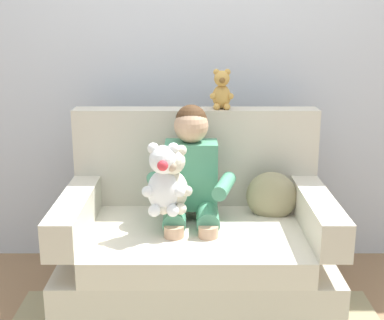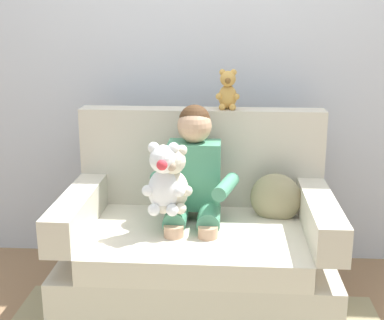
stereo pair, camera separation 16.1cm
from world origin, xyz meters
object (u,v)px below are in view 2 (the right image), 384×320
object	(u,v)px
plush_white	(164,180)
plush_honey_on_backrest	(228,91)
seated_child	(194,181)
plush_cream	(173,180)
throw_pillow	(276,198)
armchair	(198,248)

from	to	relation	value
plush_white	plush_honey_on_backrest	world-z (taller)	plush_honey_on_backrest
plush_honey_on_backrest	plush_white	bearing A→B (deg)	-111.41
seated_child	plush_white	world-z (taller)	seated_child
plush_cream	throw_pillow	distance (m)	0.57
armchair	plush_honey_on_backrest	distance (m)	0.83
seated_child	plush_cream	world-z (taller)	seated_child
seated_child	plush_honey_on_backrest	size ratio (longest dim) A/B	3.91
armchair	plush_honey_on_backrest	xyz separation A→B (m)	(0.13, 0.30, 0.76)
seated_child	plush_white	size ratio (longest dim) A/B	2.45
armchair	plush_cream	xyz separation A→B (m)	(-0.11, -0.12, 0.39)
armchair	plush_cream	distance (m)	0.43
plush_cream	armchair	bearing A→B (deg)	54.16
seated_child	plush_white	xyz separation A→B (m)	(-0.13, -0.16, 0.05)
seated_child	armchair	bearing A→B (deg)	-33.18
plush_cream	plush_honey_on_backrest	size ratio (longest dim) A/B	1.51
plush_cream	throw_pillow	size ratio (longest dim) A/B	1.23
plush_honey_on_backrest	armchair	bearing A→B (deg)	-102.74
plush_white	plush_honey_on_backrest	xyz separation A→B (m)	(0.29, 0.44, 0.36)
armchair	throw_pillow	distance (m)	0.47
seated_child	throw_pillow	world-z (taller)	seated_child
throw_pillow	plush_honey_on_backrest	bearing A→B (deg)	143.23
armchair	plush_honey_on_backrest	bearing A→B (deg)	65.83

